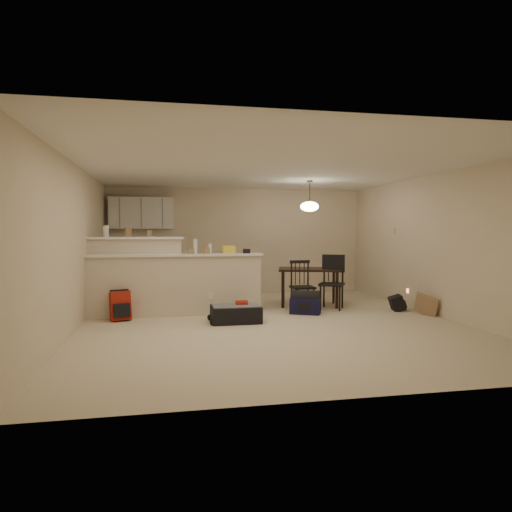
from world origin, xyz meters
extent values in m
plane|color=beige|center=(0.00, 0.00, 0.00)|extent=(7.00, 7.00, 0.00)
plane|color=white|center=(0.00, 0.00, 2.50)|extent=(7.00, 7.00, 0.00)
cube|color=beige|center=(0.00, 3.50, 1.25)|extent=(6.00, 0.02, 2.50)
cube|color=beige|center=(0.00, -3.50, 1.25)|extent=(6.00, 0.02, 2.50)
cube|color=beige|center=(-3.00, 0.00, 1.25)|extent=(0.02, 7.00, 2.50)
cube|color=beige|center=(3.00, 0.00, 1.25)|extent=(0.02, 7.00, 2.50)
cube|color=beige|center=(-1.50, 0.90, 0.53)|extent=(3.00, 0.28, 1.05)
cube|color=white|center=(-1.50, 0.90, 1.07)|extent=(3.08, 0.38, 0.04)
cube|color=beige|center=(-2.20, 1.12, 0.68)|extent=(1.60, 0.24, 1.35)
cube|color=white|center=(-2.20, 1.12, 1.37)|extent=(1.68, 0.34, 0.04)
cube|color=white|center=(-2.20, 3.32, 1.90)|extent=(1.40, 0.34, 0.70)
cube|color=white|center=(-2.00, 3.19, 0.45)|extent=(1.80, 0.60, 0.90)
cube|color=beige|center=(2.98, 1.55, 1.50)|extent=(0.02, 0.12, 0.12)
cylinder|color=silver|center=(-2.70, 1.12, 1.49)|extent=(0.10, 0.10, 0.20)
cube|color=#926D4B|center=(-2.31, 1.12, 1.47)|extent=(0.10, 0.07, 0.16)
cube|color=#926D4B|center=(-1.96, 1.12, 1.45)|extent=(0.08, 0.06, 0.12)
cylinder|color=silver|center=(-1.16, 0.90, 1.22)|extent=(0.07, 0.07, 0.26)
cylinder|color=silver|center=(-0.90, 0.90, 1.18)|extent=(0.06, 0.06, 0.18)
cube|color=#926D4B|center=(-0.56, 0.90, 1.16)|extent=(0.22, 0.18, 0.14)
cube|color=#926D4B|center=(-0.23, 0.90, 1.13)|extent=(0.12, 0.10, 0.08)
cube|color=#926D4B|center=(-0.95, 0.90, 1.15)|extent=(0.11, 0.10, 0.11)
cube|color=#926D4B|center=(-1.24, 0.90, 1.14)|extent=(0.11, 0.10, 0.10)
cube|color=black|center=(1.13, 1.47, 0.73)|extent=(1.37, 1.09, 0.04)
cylinder|color=black|center=(0.55, 1.30, 0.35)|extent=(0.06, 0.06, 0.71)
cylinder|color=black|center=(1.55, 1.03, 0.35)|extent=(0.06, 0.06, 0.71)
cylinder|color=black|center=(0.72, 1.92, 0.35)|extent=(0.06, 0.06, 0.71)
cylinder|color=black|center=(1.72, 1.65, 0.35)|extent=(0.06, 0.06, 0.71)
cylinder|color=brown|center=(1.13, 1.47, 2.25)|extent=(0.02, 0.02, 0.50)
cylinder|color=brown|center=(1.13, 1.47, 2.48)|extent=(0.12, 0.12, 0.03)
ellipsoid|color=white|center=(1.13, 1.47, 1.98)|extent=(0.36, 0.36, 0.20)
cube|color=black|center=(-0.56, 0.08, 0.13)|extent=(0.80, 0.52, 0.27)
cube|color=#A31F12|center=(-2.43, 0.61, 0.24)|extent=(0.37, 0.28, 0.48)
cube|color=#111033|center=(0.79, 0.61, 0.14)|extent=(0.60, 0.49, 0.29)
cube|color=black|center=(2.58, 0.61, 0.14)|extent=(0.29, 0.36, 0.27)
cube|color=#926D4B|center=(2.85, 0.06, 0.18)|extent=(0.17, 0.46, 0.36)
camera|label=1|loc=(-1.65, -7.23, 1.48)|focal=32.00mm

